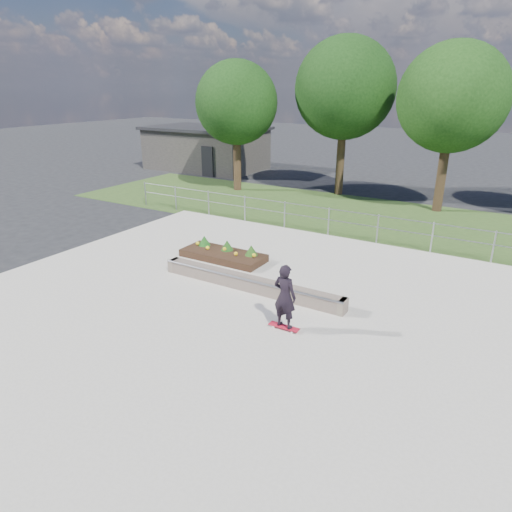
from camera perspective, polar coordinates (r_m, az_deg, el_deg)
The scene contains 11 objects.
ground at distance 12.67m, azimuth -4.31°, elevation -6.54°, with size 120.00×120.00×0.00m, color black.
grass_verge at distance 21.97m, azimuth 12.49°, elevation 4.87°, with size 30.00×8.00×0.02m, color #2B431A.
concrete_slab at distance 12.66m, azimuth -4.31°, elevation -6.42°, with size 15.00×15.00×0.06m, color #A8A295.
fence at distance 18.60m, azimuth 9.09°, elevation 4.71°, with size 20.06×0.06×1.20m.
building at distance 34.35m, azimuth -6.25°, elevation 13.30°, with size 8.40×5.40×3.00m.
tree_far_left at distance 26.55m, azimuth -2.47°, elevation 18.55°, with size 4.55×4.55×7.15m.
tree_mid_left at distance 25.81m, azimuth 11.06°, elevation 19.84°, with size 5.25×5.25×8.25m.
tree_mid_right at distance 23.44m, azimuth 23.35°, elevation 17.67°, with size 4.90×4.90×7.70m.
grind_ledge at distance 13.51m, azimuth -0.82°, elevation -3.45°, with size 6.00×0.44×0.43m.
planter_bed at distance 16.00m, azimuth -4.03°, elevation 0.33°, with size 3.00×1.20×0.61m.
skateboarder at distance 11.12m, azimuth 3.62°, elevation -5.09°, with size 0.80×0.43×1.73m.
Camera 1 is at (6.62, -9.15, 5.75)m, focal length 32.00 mm.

